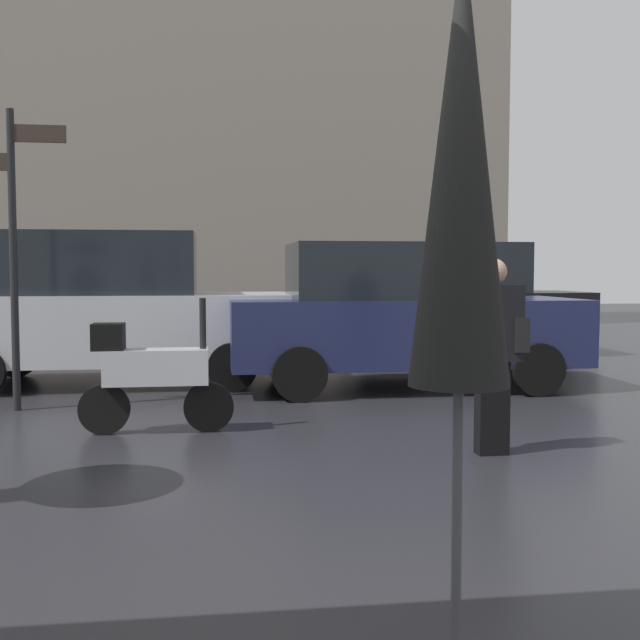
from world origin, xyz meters
name	(u,v)px	position (x,y,z in m)	size (l,w,h in m)	color
folded_patio_umbrella_far	(460,195)	(1.09, -0.27, 1.74)	(0.49, 0.49, 2.63)	black
pedestrian_with_bag	(495,344)	(2.50, 3.13, 0.90)	(0.49, 0.24, 1.58)	black
parked_scooter	(151,373)	(-0.31, 4.33, 0.56)	(1.40, 0.32, 1.23)	black
parked_car_left	(111,309)	(-1.06, 7.56, 0.99)	(4.55, 1.94, 1.97)	silver
parked_car_right	(461,299)	(4.62, 10.44, 0.99)	(4.25, 1.84, 1.97)	black
parked_car_distant	(398,315)	(2.58, 6.73, 0.93)	(4.37, 1.96, 1.82)	#1E234C
street_signpost	(13,230)	(-1.81, 5.71, 1.91)	(1.08, 0.08, 3.17)	black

